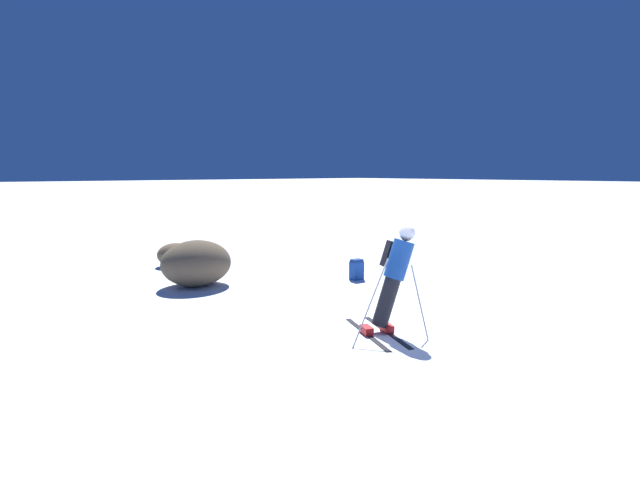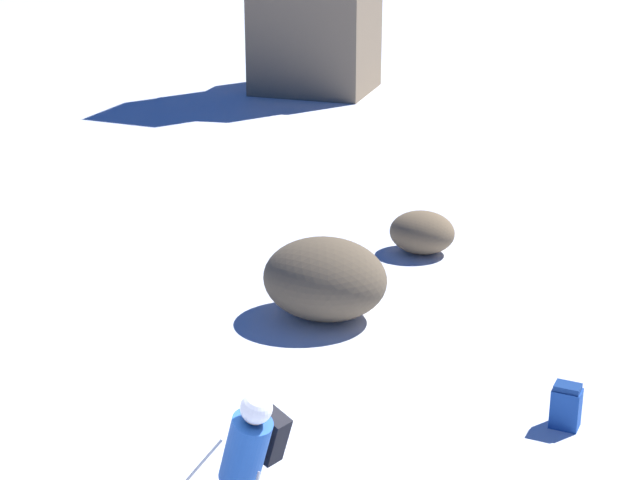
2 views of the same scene
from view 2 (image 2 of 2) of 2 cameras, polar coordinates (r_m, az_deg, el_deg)
The scene contains 4 objects.
skier at distance 9.02m, azimuth -4.13°, elevation -12.01°, with size 1.48×1.76×1.81m.
spare_backpack at distance 11.69m, azimuth 12.99°, elevation -8.63°, with size 0.33×0.26×0.50m.
exposed_boulder_0 at distance 16.14m, azimuth 5.47°, elevation 0.41°, with size 0.99×0.84×0.64m, color brown.
exposed_boulder_1 at distance 13.82m, azimuth 0.26°, elevation -2.09°, with size 1.63×1.38×1.06m, color brown.
Camera 2 is at (2.82, -7.13, 5.82)m, focal length 60.00 mm.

